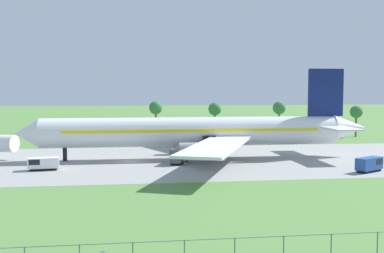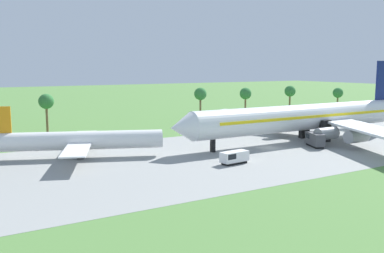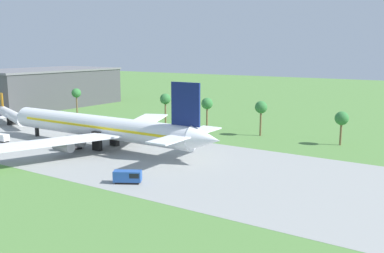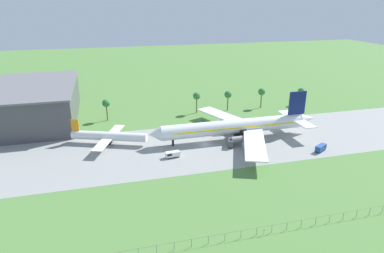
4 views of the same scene
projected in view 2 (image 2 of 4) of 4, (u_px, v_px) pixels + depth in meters
The scene contains 7 objects.
ground_plane at pixel (269, 148), 87.12m from camera, with size 600.00×600.00×0.00m, color #517F3D.
taxiway_strip at pixel (269, 148), 87.12m from camera, with size 320.00×44.00×0.02m.
jet_airliner at pixel (311, 117), 95.36m from camera, with size 70.03×61.59×17.86m.
regional_aircraft at pixel (80, 141), 77.39m from camera, with size 28.70×26.20×9.58m.
fuel_truck at pixel (315, 139), 88.46m from camera, with size 4.04×5.97×2.89m.
catering_van at pixel (234, 157), 72.77m from camera, with size 5.30×2.53×2.15m.
palm_tree_row at pixel (237, 95), 129.08m from camera, with size 103.81×3.60×10.48m.
Camera 2 is at (-57.03, -65.80, 16.55)m, focal length 40.00 mm.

